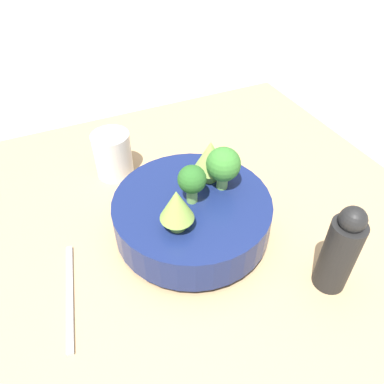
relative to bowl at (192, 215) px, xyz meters
The scene contains 10 objects.
ground_plane 0.09m from the bowl, 135.02° to the left, with size 6.00×6.00×0.00m, color beige.
table 0.08m from the bowl, 135.02° to the left, with size 0.87×0.87×0.03m.
bowl is the anchor object (origin of this frame).
broccoli_floret_back 0.10m from the bowl, 99.43° to the left, with size 0.06×0.06×0.08m.
romanesco_piece_far 0.11m from the bowl, 126.45° to the left, with size 0.06×0.06×0.08m.
romanesco_piece_near 0.10m from the bowl, 45.34° to the right, with size 0.05×0.05×0.08m.
broccoli_floret_center 0.08m from the bowl, behind, with size 0.05×0.05×0.07m.
cup 0.24m from the bowl, 160.96° to the right, with size 0.08×0.08×0.10m.
pepper_mill 0.25m from the bowl, 39.23° to the left, with size 0.05×0.05×0.16m.
fork 0.24m from the bowl, 79.60° to the right, with size 0.19×0.05×0.01m.
Camera 1 is at (0.45, -0.23, 0.55)m, focal length 35.00 mm.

